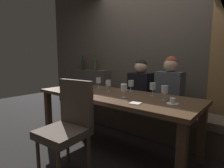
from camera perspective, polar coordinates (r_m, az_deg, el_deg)
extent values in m
plane|color=black|center=(2.60, 0.29, -19.37)|extent=(9.00, 9.00, 0.00)
cube|color=brown|center=(3.36, 13.97, 12.99)|extent=(6.00, 0.12, 3.00)
cube|color=#494138|center=(4.19, -7.13, -1.94)|extent=(1.10, 0.28, 0.95)
cube|color=#493422|center=(3.00, -19.83, -8.91)|extent=(0.08, 0.08, 0.69)
cube|color=#493422|center=(1.72, 21.44, -22.07)|extent=(0.08, 0.08, 0.69)
cube|color=#493422|center=(3.39, -9.55, -6.59)|extent=(0.08, 0.08, 0.69)
cube|color=#493422|center=(2.34, 27.00, -14.16)|extent=(0.08, 0.08, 0.69)
cube|color=brown|center=(2.36, 0.31, -3.69)|extent=(2.20, 0.84, 0.04)
cube|color=#40352A|center=(3.06, 8.80, -11.57)|extent=(2.50, 0.40, 0.35)
cube|color=brown|center=(2.99, 8.89, -7.51)|extent=(2.50, 0.44, 0.10)
cylinder|color=brown|center=(2.07, -22.70, -21.04)|extent=(0.04, 0.04, 0.42)
cylinder|color=brown|center=(2.24, -14.10, -18.38)|extent=(0.04, 0.04, 0.42)
cylinder|color=brown|center=(1.99, -7.45, -21.75)|extent=(0.04, 0.04, 0.42)
cube|color=brown|center=(1.91, -15.54, -15.00)|extent=(0.48, 0.48, 0.08)
cube|color=brown|center=(1.94, -11.54, -5.75)|extent=(0.44, 0.10, 0.48)
cube|color=black|center=(2.91, 9.12, -1.61)|extent=(0.36, 0.24, 0.53)
sphere|color=#DBB293|center=(2.88, 9.28, 5.40)|extent=(0.20, 0.20, 0.20)
sphere|color=black|center=(2.88, 9.39, 6.10)|extent=(0.18, 0.18, 0.18)
cube|color=#4C515B|center=(2.68, 18.10, -2.29)|extent=(0.36, 0.24, 0.57)
sphere|color=#DBB293|center=(2.64, 18.46, 5.77)|extent=(0.20, 0.20, 0.20)
sphere|color=brown|center=(2.65, 18.57, 6.53)|extent=(0.18, 0.18, 0.18)
cylinder|color=black|center=(4.25, -9.29, 6.09)|extent=(0.08, 0.08, 0.22)
cylinder|color=black|center=(4.25, -9.34, 8.18)|extent=(0.03, 0.03, 0.09)
cylinder|color=black|center=(4.25, -9.35, 8.89)|extent=(0.03, 0.03, 0.02)
cylinder|color=#384728|center=(4.01, -5.61, 6.04)|extent=(0.08, 0.08, 0.22)
cylinder|color=#384728|center=(4.00, -5.64, 8.26)|extent=(0.03, 0.03, 0.09)
cylinder|color=black|center=(4.00, -5.65, 9.02)|extent=(0.03, 0.03, 0.02)
cylinder|color=silver|center=(2.28, 12.94, -3.67)|extent=(0.06, 0.06, 0.00)
cylinder|color=silver|center=(2.27, 12.97, -2.69)|extent=(0.01, 0.01, 0.07)
cylinder|color=silver|center=(2.26, 13.04, -0.70)|extent=(0.08, 0.08, 0.08)
cylinder|color=silver|center=(2.83, -4.39, -1.22)|extent=(0.06, 0.06, 0.00)
cylinder|color=silver|center=(2.83, -4.40, -0.43)|extent=(0.01, 0.01, 0.07)
cylinder|color=silver|center=(2.82, -4.41, 1.18)|extent=(0.08, 0.08, 0.08)
cylinder|color=maroon|center=(2.82, -4.41, 0.72)|extent=(0.07, 0.07, 0.03)
cylinder|color=silver|center=(2.52, -1.18, -2.37)|extent=(0.06, 0.06, 0.00)
cylinder|color=silver|center=(2.51, -1.18, -1.48)|extent=(0.01, 0.01, 0.07)
cylinder|color=silver|center=(2.50, -1.19, 0.33)|extent=(0.08, 0.08, 0.08)
cylinder|color=silver|center=(2.13, 3.85, -4.31)|extent=(0.06, 0.06, 0.00)
cylinder|color=silver|center=(2.12, 3.86, -3.27)|extent=(0.01, 0.01, 0.07)
cylinder|color=silver|center=(2.11, 3.88, -1.14)|extent=(0.08, 0.08, 0.08)
cylinder|color=maroon|center=(2.11, 3.87, -1.86)|extent=(0.07, 0.07, 0.02)
cylinder|color=silver|center=(2.50, 6.09, -2.49)|extent=(0.06, 0.06, 0.00)
cylinder|color=silver|center=(2.49, 6.10, -1.60)|extent=(0.01, 0.01, 0.07)
cylinder|color=silver|center=(2.48, 6.13, 0.22)|extent=(0.08, 0.08, 0.08)
cylinder|color=silver|center=(2.08, 16.54, -4.93)|extent=(0.06, 0.06, 0.00)
cylinder|color=silver|center=(2.07, 16.58, -3.86)|extent=(0.01, 0.01, 0.07)
cylinder|color=silver|center=(2.06, 16.67, -1.68)|extent=(0.08, 0.08, 0.08)
cylinder|color=maroon|center=(2.06, 16.65, -2.30)|extent=(0.07, 0.07, 0.03)
cylinder|color=white|center=(1.92, 18.98, -6.02)|extent=(0.12, 0.12, 0.01)
cylinder|color=white|center=(1.92, 19.02, -5.09)|extent=(0.06, 0.06, 0.06)
cylinder|color=brown|center=(1.91, 19.06, -4.39)|extent=(0.05, 0.05, 0.01)
cube|color=white|center=(3.02, -13.67, -0.78)|extent=(0.19, 0.19, 0.01)
cube|color=#381E14|center=(3.01, -13.57, -0.33)|extent=(0.08, 0.06, 0.04)
cube|color=silver|center=(2.91, -12.14, -1.11)|extent=(0.05, 0.17, 0.01)
cube|color=silver|center=(1.85, 7.55, -6.17)|extent=(0.12, 0.11, 0.01)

